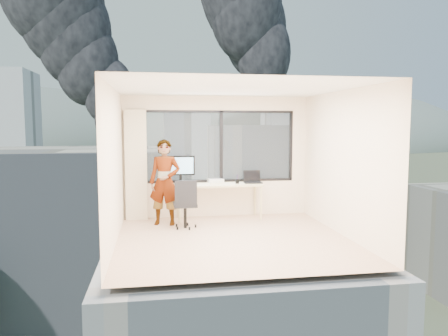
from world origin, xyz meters
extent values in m
cube|color=#DBB28E|center=(0.00, 0.00, 0.00)|extent=(4.00, 4.00, 0.01)
cube|color=white|center=(0.00, 0.00, 2.60)|extent=(4.00, 4.00, 0.01)
cube|color=beige|center=(0.00, -2.00, 1.30)|extent=(4.00, 0.01, 2.60)
cube|color=beige|center=(-2.00, 0.00, 1.30)|extent=(0.01, 4.00, 2.60)
cube|color=beige|center=(2.00, 0.00, 1.30)|extent=(0.01, 4.00, 2.60)
cube|color=beige|center=(-1.72, 1.88, 1.15)|extent=(0.45, 0.14, 2.30)
cube|color=beige|center=(0.00, 1.66, 0.38)|extent=(1.80, 0.60, 0.75)
imported|color=#2D2D33|center=(-1.14, 1.31, 0.85)|extent=(0.70, 0.55, 1.71)
cube|color=white|center=(-0.05, 1.91, 0.79)|extent=(0.37, 0.33, 0.08)
cube|color=black|center=(0.62, 1.57, 0.76)|extent=(0.12, 0.08, 0.01)
cylinder|color=black|center=(0.39, 1.64, 0.80)|extent=(0.09, 0.09, 0.10)
ellipsoid|color=#0B4244|center=(0.80, 1.89, 0.84)|extent=(0.24, 0.13, 0.18)
cube|color=#515B3D|center=(0.00, 120.00, -14.00)|extent=(400.00, 400.00, 0.04)
cube|color=beige|center=(-9.00, 30.00, -7.00)|extent=(16.00, 12.00, 14.00)
cube|color=white|center=(12.00, 38.00, -6.00)|extent=(14.00, 13.00, 16.00)
cube|color=silver|center=(-35.00, 95.00, 0.00)|extent=(14.00, 14.00, 28.00)
cube|color=silver|center=(8.00, 120.00, 1.00)|extent=(13.00, 13.00, 30.00)
cube|color=silver|center=(45.00, 140.00, -1.00)|extent=(15.00, 15.00, 26.00)
ellipsoid|color=slate|center=(100.00, 320.00, -14.00)|extent=(300.00, 220.00, 96.00)
camera|label=1|loc=(-1.33, -7.19, 1.98)|focal=34.31mm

